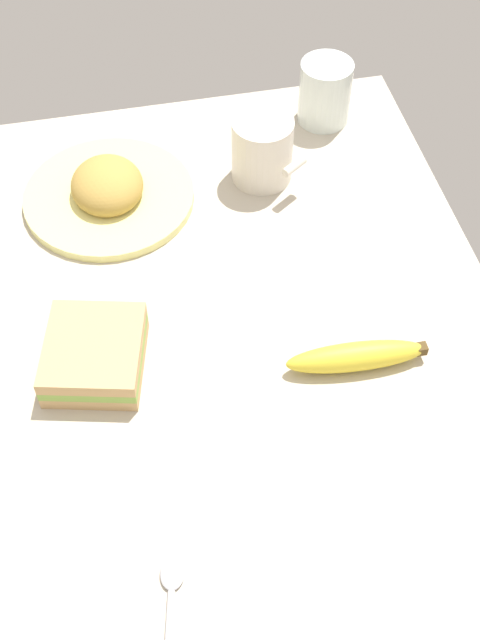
% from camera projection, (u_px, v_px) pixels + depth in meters
% --- Properties ---
extents(tabletop, '(0.90, 0.64, 0.02)m').
position_uv_depth(tabletop, '(240.00, 341.00, 0.98)').
color(tabletop, '#BCB29E').
rests_on(tabletop, ground).
extents(plate_of_food, '(0.23, 0.23, 0.06)m').
position_uv_depth(plate_of_food, '(108.00, 191.00, 1.10)').
color(plate_of_food, '#EAE58C').
rests_on(plate_of_food, tabletop).
extents(coffee_mug_black, '(0.10, 0.09, 0.09)m').
position_uv_depth(coffee_mug_black, '(263.00, 149.00, 1.10)').
color(coffee_mug_black, silver).
rests_on(coffee_mug_black, tabletop).
extents(sandwich_main, '(0.14, 0.13, 0.04)m').
position_uv_depth(sandwich_main, '(95.00, 354.00, 0.93)').
color(sandwich_main, tan).
rests_on(sandwich_main, tabletop).
extents(glass_of_milk, '(0.07, 0.07, 0.09)m').
position_uv_depth(glass_of_milk, '(325.00, 94.00, 1.18)').
color(glass_of_milk, silver).
rests_on(glass_of_milk, tabletop).
extents(banana, '(0.04, 0.16, 0.03)m').
position_uv_depth(banana, '(356.00, 356.00, 0.93)').
color(banana, yellow).
rests_on(banana, tabletop).
extents(spoon, '(0.12, 0.04, 0.01)m').
position_uv_depth(spoon, '(171.00, 594.00, 0.78)').
color(spoon, silver).
rests_on(spoon, tabletop).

